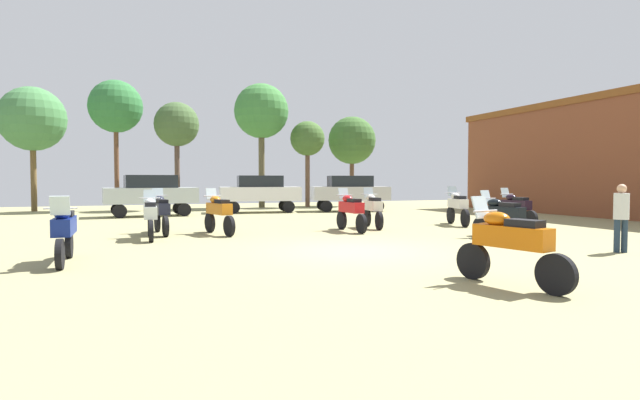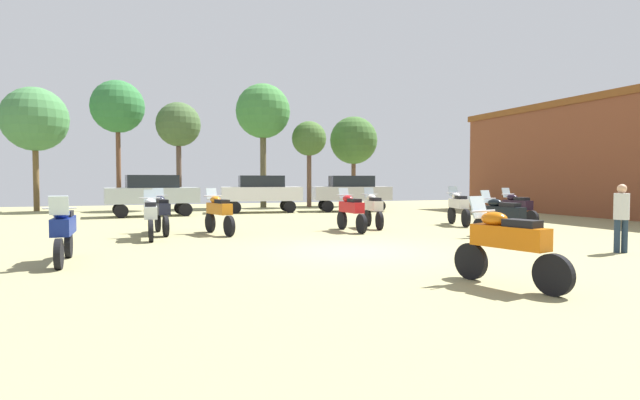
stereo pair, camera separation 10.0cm
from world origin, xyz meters
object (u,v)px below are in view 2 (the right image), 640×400
object	(u,v)px
tree_7	(263,112)
motorcycle_7	(150,215)
car_3	(152,192)
motorcycle_1	(502,215)
tree_3	(354,141)
motorcycle_6	(458,206)
motorcycle_13	(508,243)
motorcycle_11	(351,210)
car_1	(351,190)
tree_2	(309,140)
tree_5	(118,107)
car_2	(261,191)
motorcycle_9	(517,207)
tree_6	(35,120)
motorcycle_10	(161,212)
motorcycle_12	(373,208)
tree_4	(178,125)
motorcycle_2	(63,230)
person_1	(621,213)
motorcycle_3	(219,212)

from	to	relation	value
tree_7	motorcycle_7	bearing A→B (deg)	-114.75
car_3	motorcycle_1	bearing A→B (deg)	-149.45
tree_3	motorcycle_6	bearing A→B (deg)	-97.88
tree_7	motorcycle_13	bearing A→B (deg)	-94.05
motorcycle_11	motorcycle_13	distance (m)	9.15
car_1	tree_2	distance (m)	5.94
tree_5	car_3	bearing A→B (deg)	-73.01
car_2	tree_2	world-z (taller)	tree_2
motorcycle_9	tree_6	distance (m)	25.65
motorcycle_7	tree_2	xyz separation A→B (m)	(10.11, 15.11, 3.66)
car_1	car_3	world-z (taller)	same
motorcycle_1	motorcycle_10	bearing A→B (deg)	141.86
motorcycle_12	tree_4	distance (m)	15.76
motorcycle_7	motorcycle_13	world-z (taller)	motorcycle_13
motorcycle_6	motorcycle_12	world-z (taller)	motorcycle_6
motorcycle_13	motorcycle_11	bearing A→B (deg)	68.68
tree_2	tree_5	distance (m)	11.65
motorcycle_9	tree_6	world-z (taller)	tree_6
tree_2	tree_3	size ratio (longest dim) A/B	0.92
motorcycle_13	tree_5	size ratio (longest dim) A/B	0.29
tree_6	tree_7	distance (m)	12.98
motorcycle_1	tree_4	bearing A→B (deg)	102.35
motorcycle_10	tree_5	world-z (taller)	tree_5
motorcycle_2	car_1	world-z (taller)	car_1
motorcycle_6	tree_6	world-z (taller)	tree_6
car_1	tree_5	xyz separation A→B (m)	(-12.39, 5.31, 4.78)
motorcycle_1	tree_3	bearing A→B (deg)	68.33
motorcycle_12	car_3	xyz separation A→B (m)	(-7.50, 9.08, 0.45)
motorcycle_9	car_3	distance (m)	16.60
motorcycle_1	motorcycle_7	world-z (taller)	motorcycle_7
motorcycle_10	tree_7	size ratio (longest dim) A/B	0.29
motorcycle_6	tree_3	world-z (taller)	tree_3
motorcycle_7	tree_3	distance (m)	20.80
tree_7	motorcycle_1	bearing A→B (deg)	-81.69
motorcycle_2	person_1	distance (m)	12.79
tree_4	motorcycle_11	bearing A→B (deg)	-72.62
motorcycle_6	tree_4	distance (m)	17.54
tree_3	car_1	bearing A→B (deg)	-114.97
motorcycle_7	tree_5	size ratio (longest dim) A/B	0.30
car_3	motorcycle_12	bearing A→B (deg)	-145.55
motorcycle_6	motorcycle_9	xyz separation A→B (m)	(2.25, -0.65, -0.03)
tree_4	tree_2	bearing A→B (deg)	2.00
motorcycle_1	motorcycle_13	bearing A→B (deg)	-140.56
motorcycle_3	car_2	size ratio (longest dim) A/B	0.48
motorcycle_6	tree_7	bearing A→B (deg)	121.13
car_1	tree_2	xyz separation A→B (m)	(-0.85, 4.92, 3.21)
car_1	tree_7	size ratio (longest dim) A/B	0.58
motorcycle_10	car_3	distance (m)	8.61
car_1	car_2	distance (m)	5.08
car_1	motorcycle_10	bearing A→B (deg)	141.44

